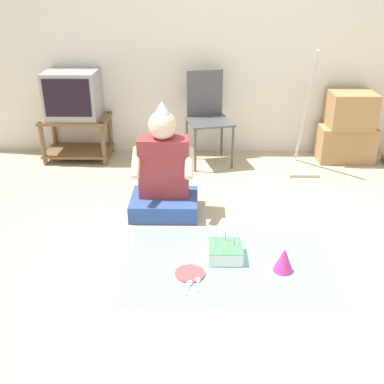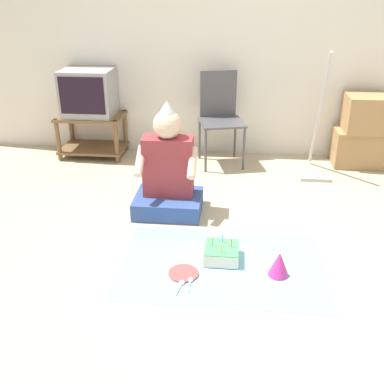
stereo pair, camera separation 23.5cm
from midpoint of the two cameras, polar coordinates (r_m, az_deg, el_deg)
name	(u,v)px [view 1 (the left image)]	position (r m, az deg, el deg)	size (l,w,h in m)	color
ground_plane	(243,270)	(2.93, 4.14, -9.86)	(16.00, 16.00, 0.00)	tan
wall_back	(229,27)	(4.65, 3.21, 20.23)	(6.40, 0.06, 2.55)	silver
tv_stand	(77,134)	(4.80, -15.74, 7.09)	(0.66, 0.45, 0.44)	brown
tv	(73,95)	(4.69, -16.32, 11.78)	(0.50, 0.43, 0.46)	#99999E
folding_chair	(207,112)	(4.49, 0.42, 10.14)	(0.50, 0.49, 0.90)	#4C4C51
cardboard_box_stack	(348,127)	(4.77, 17.81, 7.80)	(0.55, 0.41, 0.70)	#A87F51
dust_mop	(305,139)	(4.35, 12.65, 6.60)	(0.28, 0.48, 1.16)	#B2ADA3
person_seated	(164,176)	(3.50, -5.52, 2.03)	(0.53, 0.42, 0.89)	#334C8C
party_cloth	(227,263)	(2.98, 2.17, -9.05)	(1.33, 0.87, 0.01)	#7FC6E0
birthday_cake	(225,251)	(3.01, 1.97, -7.60)	(0.23, 0.23, 0.16)	#F4E0C6
party_hat_blue	(284,259)	(2.90, 9.31, -8.49)	(0.13, 0.13, 0.16)	#CC338C
paper_plate	(190,273)	(2.88, -2.66, -10.34)	(0.19, 0.19, 0.01)	#D84C4C
plastic_spoon_near	(198,281)	(2.81, -1.71, -11.32)	(0.04, 0.15, 0.01)	white
plastic_spoon_far	(189,284)	(2.78, -2.83, -11.68)	(0.05, 0.14, 0.01)	white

